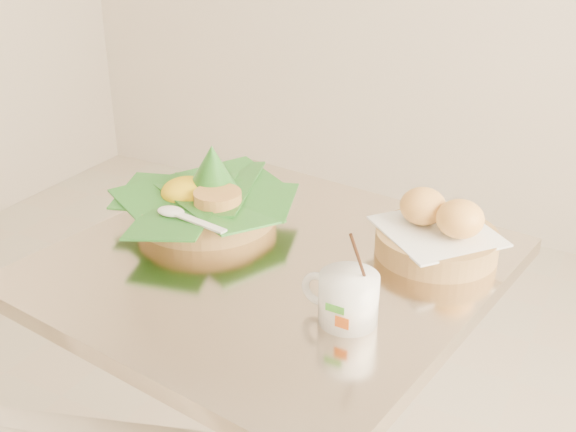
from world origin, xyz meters
The scene contains 4 objects.
cafe_table centered at (0.13, 0.04, 0.53)m, with size 0.79×0.79×0.75m.
rice_basket centered at (-0.06, 0.12, 0.79)m, with size 0.33×0.33×0.17m.
bread_basket centered at (0.37, 0.19, 0.79)m, with size 0.25×0.25×0.11m.
coffee_mug centered at (0.31, -0.07, 0.79)m, with size 0.12×0.09×0.15m.
Camera 1 is at (0.66, -0.90, 1.36)m, focal length 45.00 mm.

